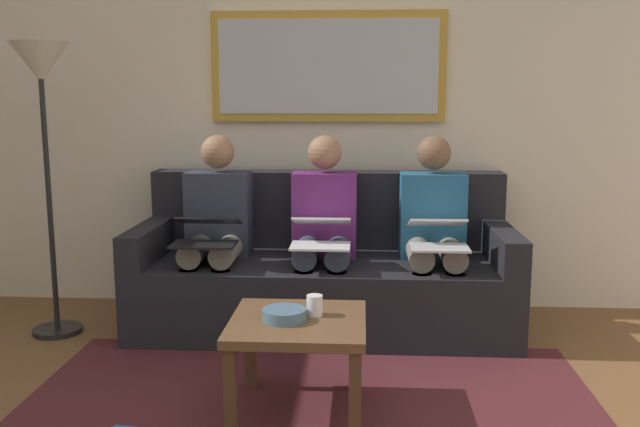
{
  "coord_description": "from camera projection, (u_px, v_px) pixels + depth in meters",
  "views": [
    {
      "loc": [
        -0.22,
        1.9,
        1.37
      ],
      "look_at": [
        0.0,
        -1.7,
        0.75
      ],
      "focal_mm": 38.59,
      "sensor_mm": 36.0,
      "label": 1
    }
  ],
  "objects": [
    {
      "name": "wall_rear",
      "position": [
        329.0,
        107.0,
        4.45
      ],
      "size": [
        6.0,
        0.12,
        2.6
      ],
      "primitive_type": "cube",
      "color": "beige",
      "rests_on": "ground_plane"
    },
    {
      "name": "area_rug",
      "position": [
        308.0,
        418.0,
        2.95
      ],
      "size": [
        2.6,
        1.8,
        0.01
      ],
      "primitive_type": "cube",
      "color": "#4C1E23",
      "rests_on": "ground_plane"
    },
    {
      "name": "couch",
      "position": [
        324.0,
        274.0,
        4.14
      ],
      "size": [
        2.2,
        0.9,
        0.9
      ],
      "color": "black",
      "rests_on": "ground_plane"
    },
    {
      "name": "framed_mirror",
      "position": [
        328.0,
        67.0,
        4.32
      ],
      "size": [
        1.48,
        0.05,
        0.68
      ],
      "color": "#B7892D"
    },
    {
      "name": "coffee_table",
      "position": [
        298.0,
        334.0,
        2.94
      ],
      "size": [
        0.58,
        0.58,
        0.43
      ],
      "color": "brown",
      "rests_on": "ground_plane"
    },
    {
      "name": "cup",
      "position": [
        315.0,
        305.0,
        2.97
      ],
      "size": [
        0.07,
        0.07,
        0.09
      ],
      "primitive_type": "cylinder",
      "color": "silver",
      "rests_on": "coffee_table"
    },
    {
      "name": "bowl",
      "position": [
        284.0,
        315.0,
        2.91
      ],
      "size": [
        0.19,
        0.19,
        0.05
      ],
      "primitive_type": "cylinder",
      "color": "slate",
      "rests_on": "coffee_table"
    },
    {
      "name": "person_left",
      "position": [
        434.0,
        229.0,
        3.99
      ],
      "size": [
        0.38,
        0.58,
        1.14
      ],
      "color": "#235B84",
      "rests_on": "couch"
    },
    {
      "name": "laptop_silver",
      "position": [
        438.0,
        233.0,
        3.75
      ],
      "size": [
        0.31,
        0.36,
        0.16
      ],
      "color": "silver"
    },
    {
      "name": "person_middle",
      "position": [
        324.0,
        227.0,
        4.02
      ],
      "size": [
        0.38,
        0.58,
        1.14
      ],
      "color": "#66236B",
      "rests_on": "couch"
    },
    {
      "name": "laptop_white",
      "position": [
        321.0,
        232.0,
        3.79
      ],
      "size": [
        0.32,
        0.36,
        0.16
      ],
      "color": "white"
    },
    {
      "name": "person_right",
      "position": [
        216.0,
        226.0,
        4.06
      ],
      "size": [
        0.38,
        0.58,
        1.14
      ],
      "color": "#2D3342",
      "rests_on": "couch"
    },
    {
      "name": "laptop_black",
      "position": [
        207.0,
        231.0,
        3.82
      ],
      "size": [
        0.35,
        0.35,
        0.15
      ],
      "color": "black"
    },
    {
      "name": "standing_lamp",
      "position": [
        42.0,
        95.0,
        3.8
      ],
      "size": [
        0.32,
        0.32,
        1.66
      ],
      "color": "black",
      "rests_on": "ground_plane"
    }
  ]
}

